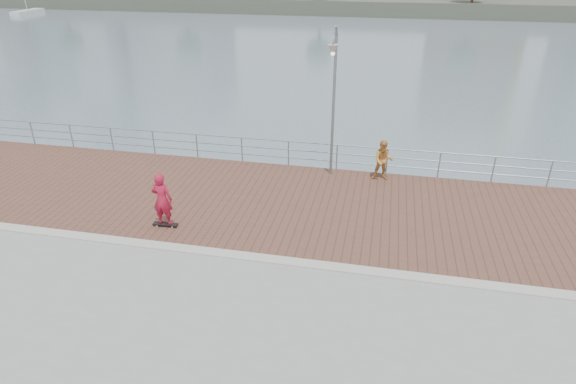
% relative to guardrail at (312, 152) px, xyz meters
% --- Properties ---
extents(water, '(400.00, 400.00, 0.00)m').
position_rel_guardrail_xyz_m(water, '(-0.00, -7.00, -2.69)').
color(water, slate).
rests_on(water, ground).
extents(brick_lane, '(40.00, 6.80, 0.02)m').
position_rel_guardrail_xyz_m(brick_lane, '(-0.00, -3.40, -0.68)').
color(brick_lane, brown).
rests_on(brick_lane, seawall).
extents(curb, '(40.00, 0.40, 0.06)m').
position_rel_guardrail_xyz_m(curb, '(-0.00, -7.00, -0.66)').
color(curb, '#B7B5AD').
rests_on(curb, seawall).
extents(guardrail, '(39.06, 0.06, 1.13)m').
position_rel_guardrail_xyz_m(guardrail, '(0.00, 0.00, 0.00)').
color(guardrail, '#8C9EA8').
rests_on(guardrail, brick_lane).
extents(street_lamp, '(0.41, 1.19, 5.62)m').
position_rel_guardrail_xyz_m(street_lamp, '(0.85, -0.91, 3.30)').
color(street_lamp, gray).
rests_on(street_lamp, brick_lane).
extents(skateboard, '(0.84, 0.26, 0.10)m').
position_rel_guardrail_xyz_m(skateboard, '(-4.01, -5.82, -0.60)').
color(skateboard, black).
rests_on(skateboard, brick_lane).
extents(skateboarder, '(0.69, 0.47, 1.83)m').
position_rel_guardrail_xyz_m(skateboarder, '(-4.01, -5.82, 0.33)').
color(skateboarder, '#B31734').
rests_on(skateboarder, skateboard).
extents(bystander, '(0.84, 0.68, 1.62)m').
position_rel_guardrail_xyz_m(bystander, '(2.92, -0.61, 0.14)').
color(bystander, '#CE8B3C').
rests_on(bystander, brick_lane).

